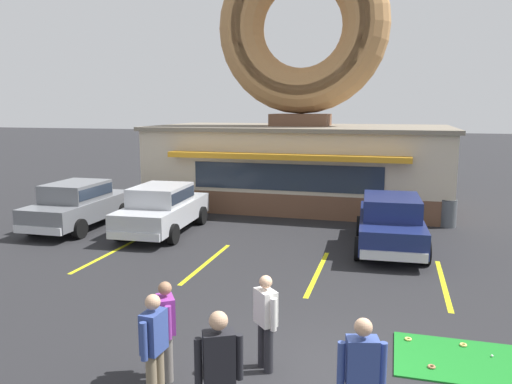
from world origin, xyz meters
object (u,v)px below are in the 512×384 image
car_navy (391,220)px  pedestrian_blue_sweater_man (154,345)px  pedestrian_clipboard_woman (266,318)px  golf_ball (492,356)px  car_grey (78,203)px  pedestrian_leather_jacket_man (219,372)px  trash_bin (448,213)px  pedestrian_hooded_kid (361,376)px  car_silver (162,207)px  pedestrian_beanie_man (166,326)px

car_navy → pedestrian_blue_sweater_man: 9.48m
pedestrian_blue_sweater_man → pedestrian_clipboard_woman: bearing=47.0°
golf_ball → car_grey: car_grey is taller
pedestrian_blue_sweater_man → pedestrian_clipboard_woman: (1.25, 1.34, -0.04)m
car_navy → pedestrian_leather_jacket_man: bearing=-101.4°
pedestrian_blue_sweater_man → pedestrian_leather_jacket_man: (1.15, -0.57, 0.08)m
car_navy → trash_bin: 3.96m
car_grey → pedestrian_clipboard_woman: (8.62, -7.51, -0.02)m
golf_ball → car_navy: size_ratio=0.01×
pedestrian_hooded_kid → pedestrian_leather_jacket_man: 1.72m
pedestrian_blue_sweater_man → pedestrian_hooded_kid: pedestrian_hooded_kid is taller
pedestrian_clipboard_woman → pedestrian_hooded_kid: bearing=-42.9°
car_grey → pedestrian_leather_jacket_man: (8.53, -9.42, 0.10)m
car_grey → pedestrian_clipboard_woman: 11.43m
car_silver → car_navy: bearing=-0.2°
pedestrian_clipboard_woman → pedestrian_beanie_man: (-1.39, -0.66, -0.00)m
car_silver → golf_ball: bearing=-34.9°
car_silver → pedestrian_leather_jacket_man: (5.41, -9.55, 0.10)m
car_navy → pedestrian_hooded_kid: bearing=-91.6°
pedestrian_hooded_kid → trash_bin: 12.72m
car_silver → pedestrian_leather_jacket_man: 10.98m
pedestrian_blue_sweater_man → pedestrian_clipboard_woman: pedestrian_blue_sweater_man is taller
car_navy → pedestrian_leather_jacket_man: 9.72m
pedestrian_leather_jacket_man → pedestrian_beanie_man: bearing=136.3°
pedestrian_hooded_kid → trash_bin: bearing=80.1°
car_grey → car_navy: size_ratio=0.99×
car_silver → pedestrian_hooded_kid: 11.54m
car_silver → pedestrian_clipboard_woman: 9.42m
car_silver → pedestrian_hooded_kid: (7.08, -9.11, 0.05)m
car_grey → pedestrian_beanie_man: 10.91m
car_navy → pedestrian_blue_sweater_man: (-3.08, -8.97, 0.02)m
car_grey → pedestrian_clipboard_woman: bearing=-41.1°
golf_ball → car_silver: (-9.06, 6.32, 0.82)m
golf_ball → pedestrian_beanie_man: bearing=-158.1°
car_silver → trash_bin: 9.88m
trash_bin → car_navy: bearing=-119.4°
trash_bin → pedestrian_beanie_man: bearing=-113.8°
car_navy → trash_bin: car_navy is taller
car_grey → trash_bin: size_ratio=4.71×
car_navy → pedestrian_hooded_kid: size_ratio=2.78×
pedestrian_leather_jacket_man → trash_bin: 13.53m
car_navy → pedestrian_blue_sweater_man: size_ratio=2.86×
car_silver → pedestrian_blue_sweater_man: pedestrian_blue_sweater_man is taller
pedestrian_hooded_kid → pedestrian_beanie_man: (-2.97, 0.80, -0.07)m
pedestrian_clipboard_woman → trash_bin: pedestrian_clipboard_woman is taller
car_silver → pedestrian_blue_sweater_man: size_ratio=2.86×
car_navy → car_silver: size_ratio=1.00×
car_grey → trash_bin: bearing=16.0°
car_grey → pedestrian_hooded_kid: pedestrian_hooded_kid is taller
golf_ball → pedestrian_hooded_kid: size_ratio=0.03×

